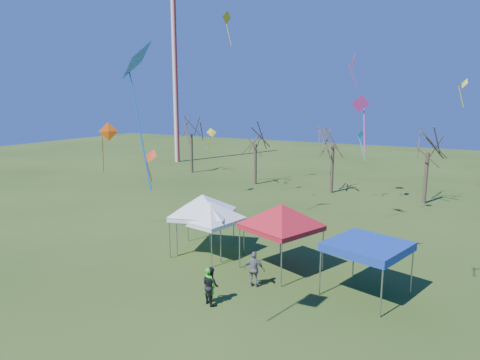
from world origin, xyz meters
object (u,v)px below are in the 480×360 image
(tent_red, at_px, (282,209))
(tree_0, at_px, (191,120))
(tree_3, at_px, (429,134))
(tent_blue, at_px, (367,247))
(tent_white_mid, at_px, (202,198))
(person_grey, at_px, (254,269))
(tent_white_west, at_px, (210,205))
(person_green, at_px, (209,286))
(tree_2, at_px, (334,128))
(tree_1, at_px, (256,130))
(person_dark, at_px, (210,285))
(radio_mast, at_px, (175,73))

(tent_red, bearing_deg, tree_0, 133.38)
(tree_3, relative_size, tent_blue, 1.98)
(tent_white_mid, xyz_separation_m, person_grey, (4.89, -2.94, -2.37))
(tent_white_west, distance_m, person_green, 6.51)
(tree_0, relative_size, tree_2, 1.03)
(tree_2, relative_size, tent_blue, 2.04)
(tree_1, bearing_deg, tree_2, -1.85)
(tree_1, xyz_separation_m, person_grey, (11.27, -22.76, -4.90))
(person_dark, distance_m, person_grey, 2.66)
(tent_blue, xyz_separation_m, person_dark, (-5.88, -4.19, -1.48))
(radio_mast, relative_size, tent_white_mid, 5.67)
(radio_mast, height_order, tree_0, radio_mast)
(tent_red, height_order, person_green, tent_red)
(tree_0, distance_m, tree_2, 18.72)
(tree_2, bearing_deg, tree_0, 170.76)
(tree_1, relative_size, tent_white_mid, 1.71)
(tree_0, distance_m, person_green, 35.12)
(tree_2, distance_m, tent_blue, 22.55)
(tree_0, xyz_separation_m, tree_1, (10.08, -2.73, -0.70))
(radio_mast, bearing_deg, tent_red, -45.71)
(tree_0, bearing_deg, person_green, -53.98)
(radio_mast, relative_size, tree_2, 3.06)
(tent_white_west, xyz_separation_m, tent_red, (4.49, -0.09, 0.39))
(tree_1, xyz_separation_m, person_dark, (10.33, -25.25, -4.93))
(tent_white_mid, bearing_deg, tree_3, 61.53)
(tree_3, relative_size, tent_red, 1.79)
(tent_red, distance_m, person_grey, 3.61)
(tent_red, distance_m, person_dark, 5.81)
(radio_mast, height_order, tree_3, radio_mast)
(tree_0, relative_size, tent_white_mid, 1.91)
(tent_blue, relative_size, person_green, 2.32)
(tent_white_west, height_order, tent_blue, tent_white_west)
(tent_blue, xyz_separation_m, person_grey, (-4.95, -1.71, -1.45))
(tree_2, distance_m, tree_3, 8.41)
(tree_3, xyz_separation_m, tent_blue, (-0.58, -20.45, -3.74))
(tent_white_west, xyz_separation_m, person_green, (3.24, -5.24, -2.12))
(tree_3, distance_m, tent_white_west, 21.98)
(tree_1, height_order, tent_red, tree_1)
(tent_white_mid, bearing_deg, tent_white_west, -19.86)
(tree_0, bearing_deg, tent_white_mid, -53.88)
(tree_1, distance_m, tent_red, 23.36)
(tent_blue, distance_m, person_dark, 7.37)
(tent_red, xyz_separation_m, person_grey, (-0.28, -2.61, -2.48))
(tent_white_mid, bearing_deg, person_grey, -31.04)
(person_grey, bearing_deg, person_green, 60.75)
(person_dark, bearing_deg, tree_3, -78.71)
(person_dark, bearing_deg, tree_1, -41.75)
(tree_3, relative_size, person_grey, 4.46)
(radio_mast, xyz_separation_m, person_dark, (27.57, -34.60, -11.64))
(tree_0, distance_m, person_grey, 33.72)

